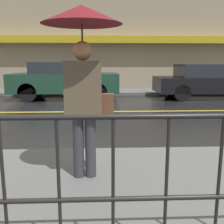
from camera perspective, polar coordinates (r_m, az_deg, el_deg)
ground_plane at (r=8.11m, az=-7.02°, el=0.05°), size 80.00×80.00×0.00m
sidewalk_near at (r=3.17m, az=-14.63°, el=-16.77°), size 28.00×2.70×0.13m
sidewalk_far at (r=12.93m, az=-5.35°, el=4.42°), size 28.00×2.10×0.13m
lane_marking at (r=8.11m, az=-7.02°, el=0.08°), size 25.20×0.12×0.01m
building_storefront at (r=14.04m, az=-5.29°, el=14.65°), size 28.00×0.85×4.86m
railing_foreground at (r=1.91m, az=-22.70°, el=-12.39°), size 12.00×0.04×1.06m
pedestrian at (r=3.05m, az=-6.32°, el=13.28°), size 0.91×0.91×2.00m
car_dark_green at (r=10.88m, az=-10.36°, el=6.88°), size 4.30×1.74×1.50m
car_black at (r=11.69m, az=20.40°, el=6.36°), size 4.54×1.77×1.41m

